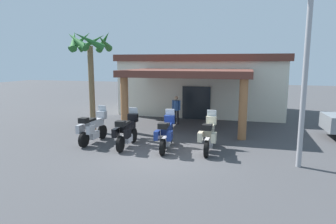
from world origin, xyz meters
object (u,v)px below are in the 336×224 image
object	(u,v)px
motorcycle_black	(127,131)
motorcycle_cream	(209,135)
motorcycle_silver	(93,128)
pedestrian	(176,108)
roadside_sign	(308,31)
palm_tree_roadside	(89,52)
motorcycle_blue	(166,133)
motel_building	(204,83)

from	to	relation	value
motorcycle_black	motorcycle_cream	size ratio (longest dim) A/B	1.00
motorcycle_silver	pedestrian	distance (m)	5.67
roadside_sign	motorcycle_cream	bearing A→B (deg)	164.35
palm_tree_roadside	motorcycle_black	bearing A→B (deg)	-36.98
motorcycle_blue	roadside_sign	xyz separation A→B (m)	(5.05, -0.70, 3.95)
motorcycle_blue	motorcycle_cream	bearing A→B (deg)	-87.67
motel_building	motorcycle_blue	xyz separation A→B (m)	(0.10, -10.10, -1.41)
motorcycle_silver	motorcycle_black	world-z (taller)	same
palm_tree_roadside	roadside_sign	distance (m)	10.15
motorcycle_cream	pedestrian	xyz separation A→B (m)	(-2.64, 4.94, 0.27)
motorcycle_silver	motorcycle_black	size ratio (longest dim) A/B	1.00
motel_building	motorcycle_cream	xyz separation A→B (m)	(1.84, -9.87, -1.41)
motorcycle_silver	palm_tree_roadside	size ratio (longest dim) A/B	0.42
motorcycle_cream	palm_tree_roadside	distance (m)	7.55
motorcycle_silver	motorcycle_blue	size ratio (longest dim) A/B	1.00
motorcycle_cream	motel_building	bearing A→B (deg)	9.39
motorcycle_silver	palm_tree_roadside	world-z (taller)	palm_tree_roadside
palm_tree_roadside	roadside_sign	world-z (taller)	roadside_sign
motorcycle_blue	pedestrian	size ratio (longest dim) A/B	1.32
motorcycle_black	motorcycle_silver	bearing A→B (deg)	80.85
motel_building	motorcycle_cream	distance (m)	10.14
motel_building	roadside_sign	distance (m)	12.22
motorcycle_silver	motorcycle_cream	xyz separation A→B (m)	(5.24, 0.08, 0.00)
motel_building	motorcycle_blue	size ratio (longest dim) A/B	5.26
motel_building	motorcycle_silver	size ratio (longest dim) A/B	5.26
motorcycle_cream	roadside_sign	distance (m)	5.23
motorcycle_black	pedestrian	xyz separation A→B (m)	(0.86, 5.23, 0.27)
motorcycle_black	palm_tree_roadside	xyz separation A→B (m)	(-2.94, 2.21, 3.46)
motorcycle_black	motel_building	bearing A→B (deg)	-11.72
motorcycle_silver	motorcycle_cream	size ratio (longest dim) A/B	1.00
palm_tree_roadside	motorcycle_cream	bearing A→B (deg)	-16.65
motorcycle_blue	palm_tree_roadside	world-z (taller)	palm_tree_roadside
motorcycle_blue	palm_tree_roadside	size ratio (longest dim) A/B	0.42
motorcycle_black	motorcycle_cream	world-z (taller)	same
motel_building	roadside_sign	world-z (taller)	roadside_sign
motorcycle_black	pedestrian	world-z (taller)	pedestrian
motel_building	motorcycle_silver	world-z (taller)	motel_building
motorcycle_black	pedestrian	size ratio (longest dim) A/B	1.33
palm_tree_roadside	motorcycle_blue	bearing A→B (deg)	-24.65
motel_building	roadside_sign	size ratio (longest dim) A/B	1.67
motel_building	motorcycle_cream	bearing A→B (deg)	-80.09
motorcycle_black	pedestrian	bearing A→B (deg)	-11.81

